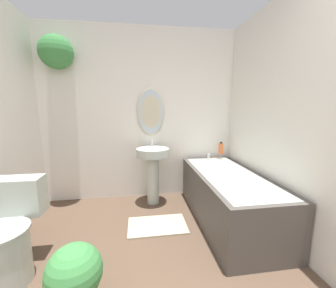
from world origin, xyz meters
TOP-DOWN VIEW (x-y plane):
  - wall_back at (-0.14, 2.72)m, footprint 2.80×0.40m
  - wall_right at (1.37, 1.36)m, footprint 0.06×2.84m
  - toilet at (-1.07, 1.35)m, footprint 0.41×0.59m
  - pedestal_sink at (0.14, 2.46)m, footprint 0.44×0.44m
  - bathtub at (0.97, 1.87)m, footprint 0.71×1.59m
  - shampoo_bottle at (1.15, 2.56)m, footprint 0.07×0.07m
  - potted_plant at (-0.47, 0.96)m, footprint 0.35×0.35m
  - bath_mat at (0.14, 1.86)m, footprint 0.65×0.40m

SIDE VIEW (x-z plane):
  - bath_mat at x=0.14m, z-range 0.00..0.02m
  - potted_plant at x=-0.47m, z-range 0.03..0.50m
  - bathtub at x=0.97m, z-range -0.03..0.62m
  - toilet at x=-1.07m, z-range -0.05..0.69m
  - pedestal_sink at x=0.14m, z-range 0.10..0.98m
  - shampoo_bottle at x=1.15m, z-range 0.64..0.81m
  - wall_right at x=1.37m, z-range 0.00..2.40m
  - wall_back at x=-0.14m, z-range 0.11..2.51m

